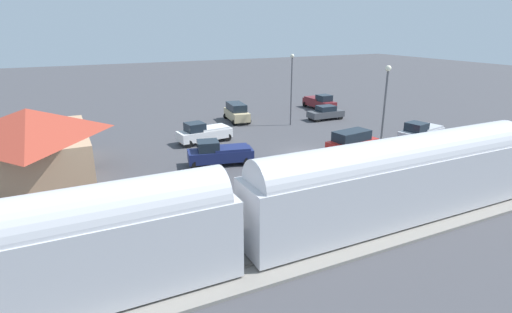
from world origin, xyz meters
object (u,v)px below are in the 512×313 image
(pedestrian_on_platform, at_px, (427,167))
(pickup_navy, at_px, (219,153))
(light_pole_near_platform, at_px, (384,108))
(light_pole_lot_center, at_px, (292,82))
(station_building, at_px, (32,142))
(pickup_maroon, at_px, (320,102))
(suv_red, at_px, (352,142))
(pickup_silver, at_px, (421,132))
(sedan_charcoal, at_px, (326,113))
(pickup_white, at_px, (204,133))
(suv_tan, at_px, (237,112))

(pedestrian_on_platform, xyz_separation_m, pickup_navy, (10.62, 12.39, -0.25))
(light_pole_near_platform, xyz_separation_m, light_pole_lot_center, (16.99, -2.00, -0.15))
(station_building, bearing_deg, pickup_maroon, -70.93)
(suv_red, height_order, pickup_maroon, suv_red)
(light_pole_near_platform, distance_m, light_pole_lot_center, 17.11)
(pickup_silver, height_order, light_pole_near_platform, light_pole_near_platform)
(pedestrian_on_platform, xyz_separation_m, suv_red, (7.98, 0.53, -0.13))
(pedestrian_on_platform, distance_m, light_pole_near_platform, 5.36)
(pickup_maroon, xyz_separation_m, light_pole_lot_center, (-6.27, 8.46, 4.07))
(sedan_charcoal, xyz_separation_m, light_pole_lot_center, (-0.56, 5.41, 4.22))
(suv_red, height_order, light_pole_lot_center, light_pole_lot_center)
(sedan_charcoal, bearing_deg, pickup_white, 100.33)
(pedestrian_on_platform, relative_size, pickup_silver, 0.30)
(pickup_maroon, bearing_deg, station_building, 109.07)
(suv_red, bearing_deg, pickup_maroon, -26.66)
(pickup_silver, distance_m, light_pole_lot_center, 15.00)
(pickup_navy, xyz_separation_m, light_pole_near_platform, (-7.48, -10.64, 4.23))
(pickup_white, bearing_deg, pickup_silver, -115.75)
(pickup_silver, relative_size, light_pole_near_platform, 0.67)
(sedan_charcoal, relative_size, pickup_white, 0.81)
(pedestrian_on_platform, xyz_separation_m, light_pole_near_platform, (3.14, 1.75, 3.97))
(station_building, distance_m, pickup_silver, 35.03)
(pedestrian_on_platform, bearing_deg, pickup_navy, 49.39)
(pickup_maroon, relative_size, light_pole_near_platform, 0.65)
(pickup_white, xyz_separation_m, light_pole_near_platform, (-14.44, -9.62, 4.23))
(pickup_maroon, height_order, light_pole_near_platform, light_pole_near_platform)
(pedestrian_on_platform, distance_m, suv_tan, 25.13)
(pickup_silver, bearing_deg, pedestrian_on_platform, 134.53)
(pickup_maroon, relative_size, sedan_charcoal, 1.21)
(suv_red, height_order, light_pole_near_platform, light_pole_near_platform)
(light_pole_near_platform, bearing_deg, suv_tan, 7.77)
(pickup_silver, relative_size, suv_tan, 1.12)
(station_building, xyz_separation_m, pedestrian_on_platform, (-14.34, -26.17, -1.51))
(suv_red, relative_size, pickup_maroon, 0.94)
(pedestrian_on_platform, bearing_deg, pickup_white, 32.87)
(pickup_maroon, xyz_separation_m, suv_tan, (-1.72, 13.40, 0.12))
(suv_tan, bearing_deg, pickup_white, 136.74)
(pedestrian_on_platform, distance_m, suv_red, 8.00)
(pedestrian_on_platform, xyz_separation_m, suv_tan, (24.69, 4.68, -0.13))
(pickup_white, relative_size, light_pole_near_platform, 0.66)
(pickup_maroon, xyz_separation_m, pickup_silver, (-18.28, 0.46, 0.00))
(station_building, xyz_separation_m, sedan_charcoal, (6.35, -31.84, -1.92))
(pickup_silver, bearing_deg, pickup_white, 64.25)
(pickup_navy, distance_m, sedan_charcoal, 20.67)
(pickup_white, height_order, light_pole_near_platform, light_pole_near_platform)
(pickup_silver, distance_m, light_pole_near_platform, 11.95)
(pedestrian_on_platform, relative_size, light_pole_near_platform, 0.20)
(suv_red, relative_size, pickup_white, 0.92)
(station_building, xyz_separation_m, pickup_white, (3.24, -14.81, -1.77))
(station_building, bearing_deg, light_pole_near_platform, -114.63)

